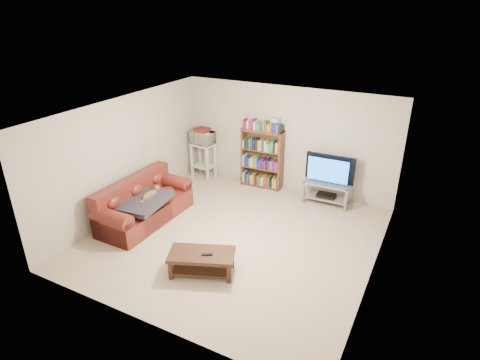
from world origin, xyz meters
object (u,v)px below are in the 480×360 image
Objects in this scene: tv_stand at (327,189)px; bookshelf at (262,158)px; sofa at (142,206)px; coffee_table at (202,259)px.

tv_stand is 1.68m from bookshelf.
sofa is 2.07× the size of tv_stand.
tv_stand is at bearing -7.69° from bookshelf.
tv_stand is 0.70× the size of bookshelf.
sofa is 2.20m from coffee_table.
sofa is 1.46× the size of bookshelf.
bookshelf reaches higher than tv_stand.
sofa reaches higher than coffee_table.
tv_stand is (3.08, 2.41, 0.02)m from sofa.
coffee_table is at bearing -24.05° from sofa.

